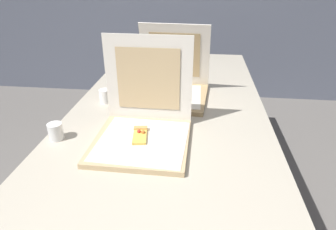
{
  "coord_description": "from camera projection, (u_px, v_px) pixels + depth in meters",
  "views": [
    {
      "loc": [
        0.15,
        -0.72,
        1.39
      ],
      "look_at": [
        0.02,
        0.45,
        0.79
      ],
      "focal_mm": 31.04,
      "sensor_mm": 36.0,
      "label": 1
    }
  ],
  "objects": [
    {
      "name": "table",
      "position": [
        168.0,
        118.0,
        1.51
      ],
      "size": [
        1.0,
        2.23,
        0.73
      ],
      "color": "#BCB29E",
      "rests_on": "ground"
    },
    {
      "name": "pizza_box_front",
      "position": [
        143.0,
        127.0,
        1.22
      ],
      "size": [
        0.39,
        0.4,
        0.41
      ],
      "rotation": [
        0.0,
        0.0,
        -0.01
      ],
      "color": "tan",
      "rests_on": "table"
    },
    {
      "name": "pizza_box_middle",
      "position": [
        172.0,
        87.0,
        1.63
      ],
      "size": [
        0.42,
        0.42,
        0.39
      ],
      "rotation": [
        0.0,
        0.0,
        -0.07
      ],
      "color": "tan",
      "rests_on": "table"
    },
    {
      "name": "cup_white_near_left",
      "position": [
        56.0,
        131.0,
        1.23
      ],
      "size": [
        0.06,
        0.06,
        0.07
      ],
      "primitive_type": "cylinder",
      "color": "white",
      "rests_on": "table"
    },
    {
      "name": "cup_white_far",
      "position": [
        133.0,
        78.0,
        1.82
      ],
      "size": [
        0.06,
        0.06,
        0.07
      ],
      "primitive_type": "cylinder",
      "color": "white",
      "rests_on": "table"
    },
    {
      "name": "cup_white_mid",
      "position": [
        105.0,
        96.0,
        1.57
      ],
      "size": [
        0.06,
        0.06,
        0.07
      ],
      "primitive_type": "cylinder",
      "color": "white",
      "rests_on": "table"
    }
  ]
}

